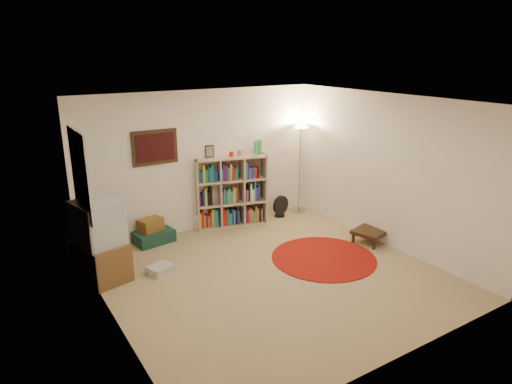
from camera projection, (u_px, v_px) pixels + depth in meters
room at (268, 193)px, 6.27m from camera, size 4.54×4.54×2.54m
bookshelf at (230, 192)px, 8.39m from camera, size 1.36×0.70×1.57m
floor_lamp at (301, 140)px, 8.83m from camera, size 0.38×0.38×1.78m
floor_fan at (281, 206)px, 8.92m from camera, size 0.38×0.24×0.42m
tv_stand at (100, 242)px, 6.41m from camera, size 0.72×0.90×1.15m
dvd_box at (160, 269)px, 6.70m from camera, size 0.40×0.37×0.11m
suitcase at (154, 237)px, 7.75m from camera, size 0.69×0.49×0.21m
wicker_basket at (150, 225)px, 7.70m from camera, size 0.44×0.37×0.22m
paper_towel at (199, 222)px, 8.33m from camera, size 0.14×0.14×0.27m
red_rug at (324, 258)px, 7.18m from camera, size 1.64×1.64×0.01m
side_table at (370, 232)px, 7.71m from camera, size 0.59×0.59×0.22m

